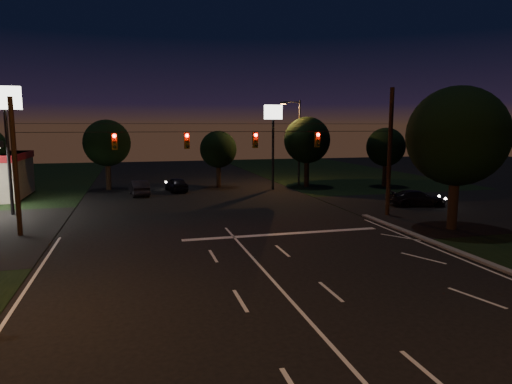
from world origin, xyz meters
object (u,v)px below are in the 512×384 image
object	(u,v)px
utility_pole_right	(387,215)
car_cross	(417,198)
car_oncoming_a	(176,184)
car_oncoming_b	(139,188)
tree_right_near	(456,137)

from	to	relation	value
utility_pole_right	car_cross	size ratio (longest dim) A/B	2.05
car_oncoming_a	car_oncoming_b	xyz separation A→B (m)	(-3.57, -1.77, 0.01)
tree_right_near	car_cross	distance (m)	9.50
car_oncoming_a	utility_pole_right	bearing A→B (deg)	121.81
car_cross	car_oncoming_a	bearing A→B (deg)	66.52
tree_right_near	car_oncoming_a	xyz separation A→B (m)	(-15.05, 20.98, -4.99)
tree_right_near	car_oncoming_a	size ratio (longest dim) A/B	2.19
tree_right_near	car_oncoming_a	bearing A→B (deg)	125.66
utility_pole_right	car_cross	world-z (taller)	utility_pole_right
utility_pole_right	car_oncoming_b	distance (m)	22.34
car_oncoming_a	car_oncoming_b	size ratio (longest dim) A/B	0.95
utility_pole_right	car_oncoming_a	bearing A→B (deg)	129.95
utility_pole_right	car_oncoming_a	distance (m)	21.07
car_oncoming_b	car_cross	distance (m)	24.37
tree_right_near	car_oncoming_b	distance (m)	27.21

